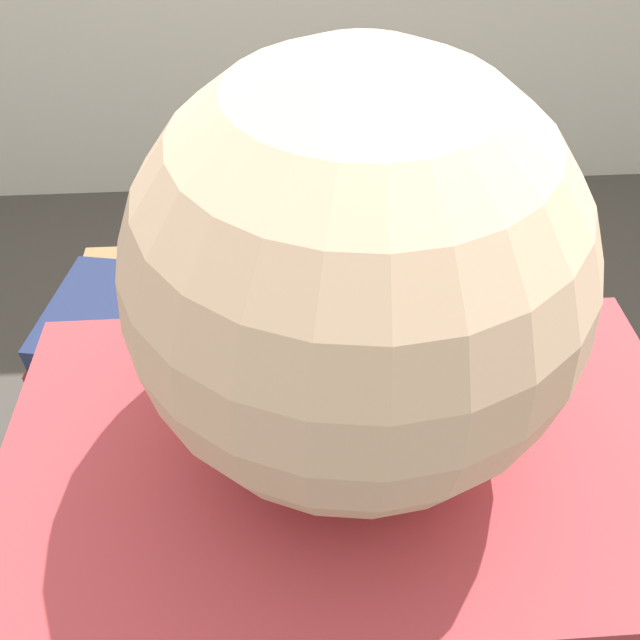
{
  "coord_description": "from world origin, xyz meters",
  "views": [
    {
      "loc": [
        -0.04,
        -0.91,
        1.73
      ],
      "look_at": [
        0.01,
        -0.0,
        0.82
      ],
      "focal_mm": 35.0,
      "sensor_mm": 36.0,
      "label": 1
    }
  ],
  "objects_px": {
    "open_book": "(324,338)",
    "reading_lamp": "(479,152)",
    "coffee_mug": "(210,309)",
    "book_standing_upright": "(193,313)",
    "book_stack_tall": "(112,338)",
    "pencil": "(318,426)"
  },
  "relations": [
    {
      "from": "book_stack_tall",
      "to": "pencil",
      "type": "height_order",
      "value": "book_stack_tall"
    },
    {
      "from": "open_book",
      "to": "book_standing_upright",
      "type": "distance_m",
      "value": 0.28
    },
    {
      "from": "book_standing_upright",
      "to": "coffee_mug",
      "type": "height_order",
      "value": "book_standing_upright"
    },
    {
      "from": "open_book",
      "to": "pencil",
      "type": "xyz_separation_m",
      "value": [
        -0.03,
        -0.21,
        -0.02
      ]
    },
    {
      "from": "reading_lamp",
      "to": "coffee_mug",
      "type": "relative_size",
      "value": 3.63
    },
    {
      "from": "reading_lamp",
      "to": "open_book",
      "type": "bearing_deg",
      "value": -145.43
    },
    {
      "from": "reading_lamp",
      "to": "coffee_mug",
      "type": "height_order",
      "value": "reading_lamp"
    },
    {
      "from": "book_stack_tall",
      "to": "book_standing_upright",
      "type": "distance_m",
      "value": 0.17
    },
    {
      "from": "book_standing_upright",
      "to": "coffee_mug",
      "type": "xyz_separation_m",
      "value": [
        0.01,
        0.11,
        -0.09
      ]
    },
    {
      "from": "coffee_mug",
      "to": "pencil",
      "type": "xyz_separation_m",
      "value": [
        0.22,
        -0.29,
        -0.04
      ]
    },
    {
      "from": "open_book",
      "to": "book_standing_upright",
      "type": "xyz_separation_m",
      "value": [
        -0.26,
        -0.02,
        0.11
      ]
    },
    {
      "from": "pencil",
      "to": "book_stack_tall",
      "type": "bearing_deg",
      "value": 156.37
    },
    {
      "from": "open_book",
      "to": "reading_lamp",
      "type": "height_order",
      "value": "reading_lamp"
    },
    {
      "from": "book_stack_tall",
      "to": "pencil",
      "type": "bearing_deg",
      "value": -23.63
    },
    {
      "from": "book_stack_tall",
      "to": "book_standing_upright",
      "type": "height_order",
      "value": "book_standing_upright"
    },
    {
      "from": "book_stack_tall",
      "to": "pencil",
      "type": "xyz_separation_m",
      "value": [
        0.4,
        -0.17,
        -0.09
      ]
    },
    {
      "from": "coffee_mug",
      "to": "book_stack_tall",
      "type": "bearing_deg",
      "value": -146.52
    },
    {
      "from": "book_stack_tall",
      "to": "reading_lamp",
      "type": "height_order",
      "value": "reading_lamp"
    },
    {
      "from": "reading_lamp",
      "to": "coffee_mug",
      "type": "bearing_deg",
      "value": -165.77
    },
    {
      "from": "coffee_mug",
      "to": "pencil",
      "type": "height_order",
      "value": "coffee_mug"
    },
    {
      "from": "open_book",
      "to": "coffee_mug",
      "type": "relative_size",
      "value": 4.64
    },
    {
      "from": "book_stack_tall",
      "to": "book_standing_upright",
      "type": "bearing_deg",
      "value": 4.57
    }
  ]
}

